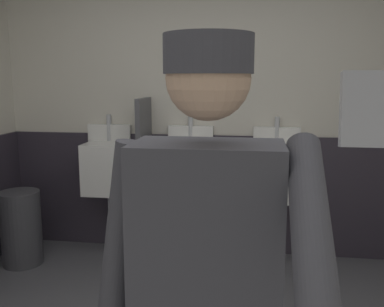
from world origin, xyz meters
name	(u,v)px	position (x,y,z in m)	size (l,w,h in m)	color
wall_back	(211,98)	(0.00, 1.98, 1.39)	(4.31, 0.12, 2.79)	beige
wainscot_band_back	(209,193)	(0.00, 1.90, 0.53)	(3.71, 0.03, 1.07)	#2D2833
urinal_left	(106,167)	(-0.92, 1.76, 0.78)	(0.40, 0.34, 1.24)	white
urinal_middle	(189,170)	(-0.17, 1.76, 0.78)	(0.40, 0.34, 1.24)	white
urinal_right	(276,173)	(0.58, 1.76, 0.78)	(0.40, 0.34, 1.24)	white
privacy_divider_panel	(144,151)	(-0.54, 1.69, 0.95)	(0.04, 0.40, 0.90)	#4C4C51
person	(207,276)	(0.26, -0.67, 1.00)	(0.64, 0.60, 1.68)	#2D3342
cell_phone	(362,109)	(0.54, -1.17, 1.52)	(0.06, 0.02, 0.11)	#A5A8B2
trash_bin	(21,228)	(-1.54, 1.37, 0.32)	(0.33, 0.33, 0.63)	#38383D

